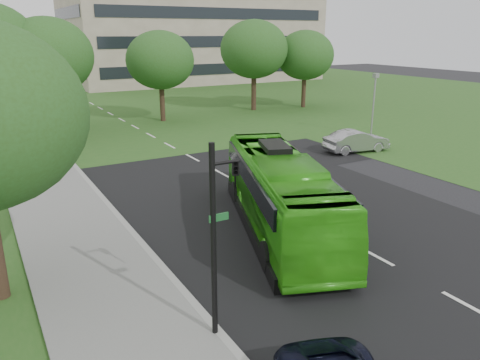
{
  "coord_description": "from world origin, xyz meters",
  "views": [
    {
      "loc": [
        -11.94,
        -13.03,
        7.78
      ],
      "look_at": [
        -2.2,
        3.95,
        1.6
      ],
      "focal_mm": 35.0,
      "sensor_mm": 36.0,
      "label": 1
    }
  ],
  "objects": [
    {
      "name": "tree_park_e",
      "position": [
        19.45,
        27.85,
        5.49
      ],
      "size": [
        6.06,
        6.06,
        8.08
      ],
      "color": "black",
      "rests_on": "ground"
    },
    {
      "name": "ground",
      "position": [
        0.0,
        0.0,
        0.0
      ],
      "size": [
        160.0,
        160.0,
        0.0
      ],
      "primitive_type": "plane",
      "color": "black",
      "rests_on": "ground"
    },
    {
      "name": "office_building",
      "position": [
        21.96,
        61.96,
        12.5
      ],
      "size": [
        40.1,
        20.1,
        25.0
      ],
      "color": "gray",
      "rests_on": "ground"
    },
    {
      "name": "bus",
      "position": [
        -1.6,
        1.7,
        1.57
      ],
      "size": [
        6.38,
        11.47,
        3.14
      ],
      "primitive_type": "imported",
      "rotation": [
        0.0,
        0.0,
        -0.36
      ],
      "color": "green",
      "rests_on": "ground"
    },
    {
      "name": "traffic_light",
      "position": [
        -7.03,
        -3.43,
        3.13
      ],
      "size": [
        0.86,
        0.26,
        5.33
      ],
      "rotation": [
        0.0,
        0.0,
        -0.33
      ],
      "color": "black",
      "rests_on": "ground"
    },
    {
      "name": "tree_park_b",
      "position": [
        -6.34,
        26.33,
        6.07
      ],
      "size": [
        6.86,
        6.86,
        9.0
      ],
      "color": "black",
      "rests_on": "ground"
    },
    {
      "name": "tree_park_d",
      "position": [
        13.77,
        28.93,
        6.15
      ],
      "size": [
        6.87,
        6.87,
        9.09
      ],
      "color": "black",
      "rests_on": "ground"
    },
    {
      "name": "street_surfaces",
      "position": [
        -0.38,
        22.75,
        0.03
      ],
      "size": [
        120.0,
        120.0,
        0.15
      ],
      "color": "black",
      "rests_on": "ground"
    },
    {
      "name": "sedan",
      "position": [
        10.39,
        10.0,
        0.74
      ],
      "size": [
        4.67,
        2.16,
        1.48
      ],
      "primitive_type": "imported",
      "rotation": [
        0.0,
        0.0,
        1.44
      ],
      "color": "#9E9DA2",
      "rests_on": "ground"
    },
    {
      "name": "camera_pole",
      "position": [
        15.49,
        13.69,
        3.08
      ],
      "size": [
        0.46,
        0.41,
        4.78
      ],
      "rotation": [
        0.0,
        0.0,
        -0.22
      ],
      "color": "gray",
      "rests_on": "ground"
    },
    {
      "name": "tree_park_c",
      "position": [
        3.18,
        27.59,
        5.44
      ],
      "size": [
        6.04,
        6.04,
        8.02
      ],
      "color": "black",
      "rests_on": "ground"
    }
  ]
}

